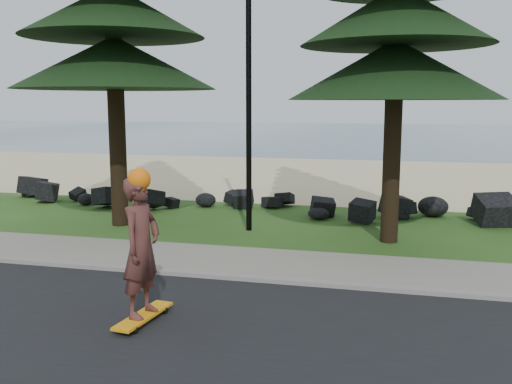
% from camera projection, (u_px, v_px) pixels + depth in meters
% --- Properties ---
extents(ground, '(160.00, 160.00, 0.00)m').
position_uv_depth(ground, '(209.00, 264.00, 11.53)').
color(ground, '#274A17').
rests_on(ground, ground).
extents(road, '(160.00, 7.00, 0.02)m').
position_uv_depth(road, '(96.00, 360.00, 7.22)').
color(road, black).
rests_on(road, ground).
extents(kerb, '(160.00, 0.20, 0.10)m').
position_uv_depth(kerb, '(194.00, 274.00, 10.66)').
color(kerb, gray).
rests_on(kerb, ground).
extents(sidewalk, '(160.00, 2.00, 0.08)m').
position_uv_depth(sidewalk, '(212.00, 259.00, 11.72)').
color(sidewalk, gray).
rests_on(sidewalk, ground).
extents(beach_sand, '(160.00, 15.00, 0.01)m').
position_uv_depth(beach_sand, '(313.00, 176.00, 25.44)').
color(beach_sand, beige).
rests_on(beach_sand, ground).
extents(ocean, '(160.00, 58.00, 0.01)m').
position_uv_depth(ocean, '(362.00, 133.00, 60.44)').
color(ocean, '#3F6379').
rests_on(ocean, ground).
extents(seawall_boulders, '(60.00, 2.40, 1.10)m').
position_uv_depth(seawall_boulders, '(269.00, 213.00, 16.90)').
color(seawall_boulders, black).
rests_on(seawall_boulders, ground).
extents(lamp_post, '(0.25, 0.14, 8.14)m').
position_uv_depth(lamp_post, '(249.00, 65.00, 13.96)').
color(lamp_post, black).
rests_on(lamp_post, ground).
extents(skateboarder, '(0.58, 1.26, 2.29)m').
position_uv_depth(skateboarder, '(141.00, 248.00, 8.26)').
color(skateboarder, orange).
rests_on(skateboarder, ground).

